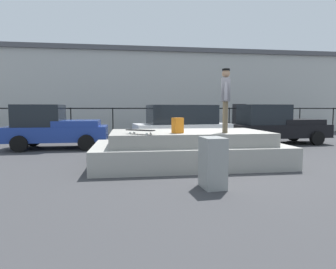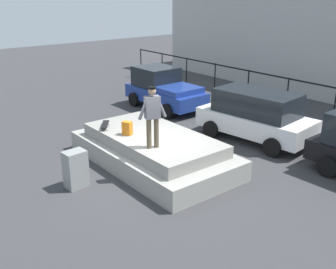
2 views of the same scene
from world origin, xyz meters
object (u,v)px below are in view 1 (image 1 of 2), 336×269
skateboarder (226,96)px  backpack (178,125)px  car_black_pickup_far (275,125)px  car_white_hatchback_mid (182,125)px  car_blue_pickup_near (54,127)px  skateboard (140,130)px  utility_box (213,163)px

skateboarder → backpack: size_ratio=4.17×
skateboarder → car_black_pickup_far: bearing=50.0°
car_white_hatchback_mid → skateboarder: bearing=-86.3°
skateboarder → car_blue_pickup_near: size_ratio=0.44×
backpack → car_black_pickup_far: car_black_pickup_far is taller
skateboard → car_blue_pickup_near: (-3.38, 5.03, -0.20)m
car_black_pickup_far → utility_box: 8.77m
skateboard → car_blue_pickup_near: bearing=123.9°
car_white_hatchback_mid → utility_box: car_white_hatchback_mid is taller
backpack → car_blue_pickup_near: car_blue_pickup_near is taller
backpack → car_white_hatchback_mid: bearing=53.2°
skateboard → skateboarder: bearing=4.3°
car_white_hatchback_mid → utility_box: 6.87m
car_blue_pickup_near → utility_box: bearing=-54.8°
skateboarder → car_black_pickup_far: size_ratio=0.39×
utility_box → skateboard: bearing=123.8°
backpack → car_black_pickup_far: (5.61, 5.06, -0.30)m
skateboarder → backpack: 1.57m
skateboard → backpack: 1.05m
skateboarder → car_white_hatchback_mid: skateboarder is taller
car_blue_pickup_near → backpack: bearing=-47.6°
car_blue_pickup_near → car_white_hatchback_mid: (5.45, 0.01, 0.06)m
skateboarder → car_black_pickup_far: 6.72m
skateboard → car_black_pickup_far: size_ratio=0.17×
skateboarder → utility_box: 2.64m
skateboarder → backpack: bearing=179.4°
skateboarder → car_white_hatchback_mid: bearing=93.7°
backpack → car_blue_pickup_near: (-4.41, 4.83, -0.31)m
car_white_hatchback_mid → car_black_pickup_far: car_black_pickup_far is taller
car_blue_pickup_near → utility_box: 8.36m
skateboarder → backpack: (-1.35, 0.02, -0.81)m
skateboard → car_black_pickup_far: (6.64, 5.25, -0.19)m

